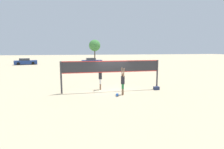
# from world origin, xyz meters

# --- Properties ---
(ground_plane) EXTENTS (200.00, 200.00, 0.00)m
(ground_plane) POSITION_xyz_m (0.00, 0.00, 0.00)
(ground_plane) COLOR #C6B28C
(volleyball_net) EXTENTS (8.05, 0.14, 2.48)m
(volleyball_net) POSITION_xyz_m (0.00, 0.00, 1.74)
(volleyball_net) COLOR #38383D
(volleyball_net) RESTS_ON ground_plane
(player_spiker) EXTENTS (0.28, 0.69, 2.03)m
(player_spiker) POSITION_xyz_m (0.53, -1.32, 1.06)
(player_spiker) COLOR #8C664C
(player_spiker) RESTS_ON ground_plane
(player_blocker) EXTENTS (0.28, 0.71, 2.20)m
(player_blocker) POSITION_xyz_m (-0.85, 0.73, 1.16)
(player_blocker) COLOR #8C664C
(player_blocker) RESTS_ON ground_plane
(volleyball) EXTENTS (0.22, 0.22, 0.22)m
(volleyball) POSITION_xyz_m (0.03, -1.64, 0.11)
(volleyball) COLOR blue
(volleyball) RESTS_ON ground_plane
(gear_bag) EXTENTS (0.44, 0.33, 0.26)m
(gear_bag) POSITION_xyz_m (3.76, -0.34, 0.13)
(gear_bag) COLOR navy
(gear_bag) RESTS_ON ground_plane
(parked_car_near) EXTENTS (4.95, 2.78, 1.41)m
(parked_car_near) POSITION_xyz_m (-13.51, 28.62, 0.64)
(parked_car_near) COLOR navy
(parked_car_near) RESTS_ON ground_plane
(parked_car_mid) EXTENTS (4.85, 2.13, 1.38)m
(parked_car_mid) POSITION_xyz_m (1.19, 28.14, 0.62)
(parked_car_mid) COLOR navy
(parked_car_mid) RESTS_ON ground_plane
(tree_left_cluster) EXTENTS (2.88, 2.88, 5.82)m
(tree_left_cluster) POSITION_xyz_m (2.29, 30.87, 4.35)
(tree_left_cluster) COLOR #4C3823
(tree_left_cluster) RESTS_ON ground_plane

